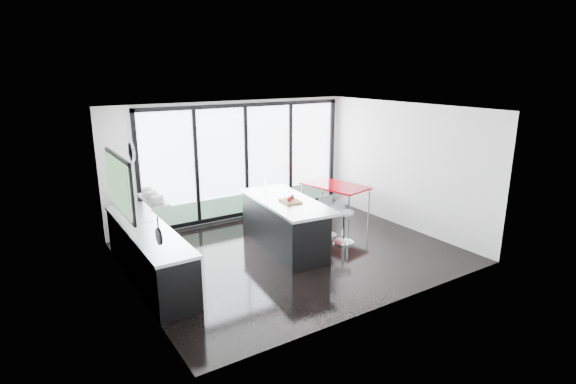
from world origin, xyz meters
TOP-DOWN VIEW (x-y plane):
  - floor at (0.00, 0.00)m, footprint 6.00×5.00m
  - ceiling at (0.00, 0.00)m, footprint 6.00×5.00m
  - wall_back at (0.27, 2.47)m, footprint 6.00×0.09m
  - wall_front at (0.00, -2.50)m, footprint 6.00×0.00m
  - wall_left at (-2.97, 0.27)m, footprint 0.26×5.00m
  - wall_right at (3.00, 0.00)m, footprint 0.00×5.00m
  - counter_cabinets at (-2.67, 0.40)m, footprint 0.69×3.24m
  - island at (0.00, 0.32)m, footprint 1.25×2.51m
  - bar_stool_near at (1.17, -0.17)m, footprint 0.49×0.49m
  - bar_stool_far at (1.14, 0.35)m, footprint 0.51×0.51m
  - red_table at (2.03, 1.21)m, footprint 1.18×1.69m

SIDE VIEW (x-z plane):
  - floor at x=0.00m, z-range 0.00..0.00m
  - bar_stool_far at x=1.14m, z-range 0.00..0.67m
  - bar_stool_near at x=1.17m, z-range 0.00..0.69m
  - red_table at x=2.03m, z-range 0.00..0.82m
  - counter_cabinets at x=-2.67m, z-range -0.22..1.14m
  - island at x=0.00m, z-range -0.14..1.15m
  - wall_back at x=0.27m, z-range -0.13..2.67m
  - wall_front at x=0.00m, z-range 0.00..2.80m
  - wall_right at x=3.00m, z-range 0.00..2.80m
  - wall_left at x=-2.97m, z-range 0.16..2.96m
  - ceiling at x=0.00m, z-range 2.80..2.80m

